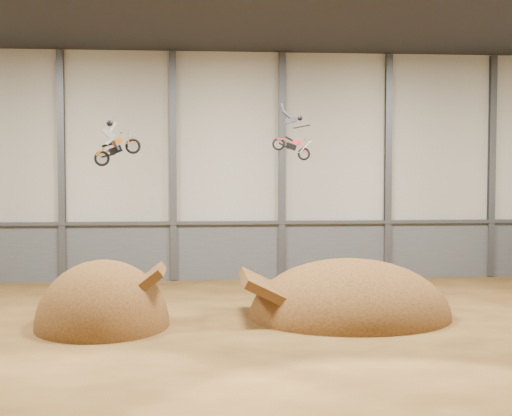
% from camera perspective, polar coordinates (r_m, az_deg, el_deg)
% --- Properties ---
extents(floor, '(40.00, 40.00, 0.00)m').
position_cam_1_polar(floor, '(29.68, -1.02, -10.13)').
color(floor, '#4A2F13').
rests_on(floor, ground).
extents(back_wall, '(40.00, 0.10, 14.00)m').
position_cam_1_polar(back_wall, '(43.88, -2.28, 3.34)').
color(back_wall, '#BCB7A7').
rests_on(back_wall, ground).
extents(lower_band_back, '(39.80, 0.18, 3.50)m').
position_cam_1_polar(lower_band_back, '(44.06, -2.26, -3.51)').
color(lower_band_back, '#505358').
rests_on(lower_band_back, ground).
extents(steel_rail, '(39.80, 0.35, 0.20)m').
position_cam_1_polar(steel_rail, '(43.75, -2.25, -1.19)').
color(steel_rail, '#47494F').
rests_on(steel_rail, lower_band_back).
extents(steel_column_1, '(0.40, 0.36, 13.90)m').
position_cam_1_polar(steel_column_1, '(44.40, -15.29, 3.23)').
color(steel_column_1, '#47494F').
rests_on(steel_column_1, ground).
extents(steel_column_2, '(0.40, 0.36, 13.90)m').
position_cam_1_polar(steel_column_2, '(43.67, -6.65, 3.32)').
color(steel_column_2, '#47494F').
rests_on(steel_column_2, ground).
extents(steel_column_3, '(0.40, 0.36, 13.90)m').
position_cam_1_polar(steel_column_3, '(43.95, 2.09, 3.34)').
color(steel_column_3, '#47494F').
rests_on(steel_column_3, ground).
extents(steel_column_4, '(0.40, 0.36, 13.90)m').
position_cam_1_polar(steel_column_4, '(45.22, 10.52, 3.28)').
color(steel_column_4, '#47494F').
rests_on(steel_column_4, ground).
extents(steel_column_5, '(0.40, 0.36, 13.90)m').
position_cam_1_polar(steel_column_5, '(47.40, 18.33, 3.16)').
color(steel_column_5, '#47494F').
rests_on(steel_column_5, ground).
extents(takeoff_ramp, '(5.76, 6.65, 5.76)m').
position_cam_1_polar(takeoff_ramp, '(32.00, -12.14, -9.23)').
color(takeoff_ramp, '#412610').
rests_on(takeoff_ramp, ground).
extents(landing_ramp, '(9.31, 8.24, 5.37)m').
position_cam_1_polar(landing_ramp, '(33.54, 7.50, -8.62)').
color(landing_ramp, '#412610').
rests_on(landing_ramp, ground).
extents(fmx_rider_a, '(2.83, 1.30, 2.61)m').
position_cam_1_polar(fmx_rider_a, '(32.54, -10.80, 5.56)').
color(fmx_rider_a, orange).
extents(fmx_rider_b, '(3.17, 0.97, 2.92)m').
position_cam_1_polar(fmx_rider_b, '(34.02, 2.66, 6.09)').
color(fmx_rider_b, red).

